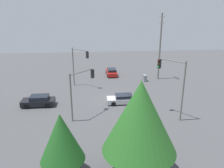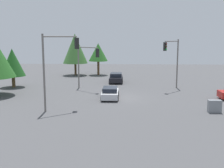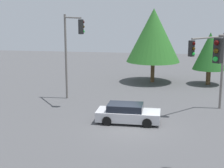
# 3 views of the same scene
# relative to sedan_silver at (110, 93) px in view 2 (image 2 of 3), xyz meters

# --- Properties ---
(ground_plane) EXTENTS (80.00, 80.00, 0.00)m
(ground_plane) POSITION_rel_sedan_silver_xyz_m (1.14, 0.34, -0.61)
(ground_plane) COLOR #4C4C4F
(sedan_silver) EXTENTS (1.89, 4.12, 1.25)m
(sedan_silver) POSITION_rel_sedan_silver_xyz_m (0.00, 0.00, 0.00)
(sedan_silver) COLOR silver
(sedan_silver) RESTS_ON ground_plane
(sedan_dark) EXTENTS (2.01, 4.20, 1.43)m
(sedan_dark) POSITION_rel_sedan_silver_xyz_m (0.34, 11.13, 0.08)
(sedan_dark) COLOR black
(sedan_dark) RESTS_ON ground_plane
(traffic_signal_main) EXTENTS (2.33, 2.69, 6.39)m
(traffic_signal_main) POSITION_rel_sedan_silver_xyz_m (7.70, 5.99, 3.73)
(traffic_signal_main) COLOR slate
(traffic_signal_main) RESTS_ON ground_plane
(traffic_signal_cross) EXTENTS (2.95, 2.34, 6.93)m
(traffic_signal_cross) POSITION_rel_sedan_silver_xyz_m (-4.56, -5.02, 4.08)
(traffic_signal_cross) COLOR slate
(traffic_signal_cross) RESTS_ON ground_plane
(traffic_signal_aux) EXTENTS (3.06, 2.75, 5.63)m
(traffic_signal_aux) POSITION_rel_sedan_silver_xyz_m (-3.28, 5.39, 3.27)
(traffic_signal_aux) COLOR slate
(traffic_signal_aux) RESTS_ON ground_plane
(electrical_cabinet) EXTENTS (1.16, 0.51, 1.13)m
(electrical_cabinet) POSITION_rel_sedan_silver_xyz_m (9.57, -5.50, -0.04)
(electrical_cabinet) COLOR gray
(electrical_cabinet) RESTS_ON ground_plane
(tree_corner) EXTENTS (3.38, 3.38, 5.62)m
(tree_corner) POSITION_rel_sedan_silver_xyz_m (-3.05, 19.50, 3.42)
(tree_corner) COLOR brown
(tree_corner) RESTS_ON ground_plane
(tree_behind) EXTENTS (3.26, 3.26, 5.18)m
(tree_behind) POSITION_rel_sedan_silver_xyz_m (-13.31, 6.48, 2.73)
(tree_behind) COLOR brown
(tree_behind) RESTS_ON ground_plane
(tree_right) EXTENTS (4.30, 4.30, 7.29)m
(tree_right) POSITION_rel_sedan_silver_xyz_m (-7.06, 18.93, 4.10)
(tree_right) COLOR #4C3823
(tree_right) RESTS_ON ground_plane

